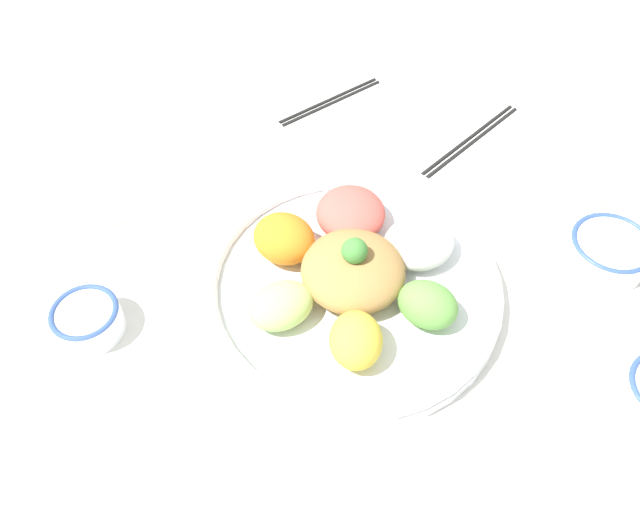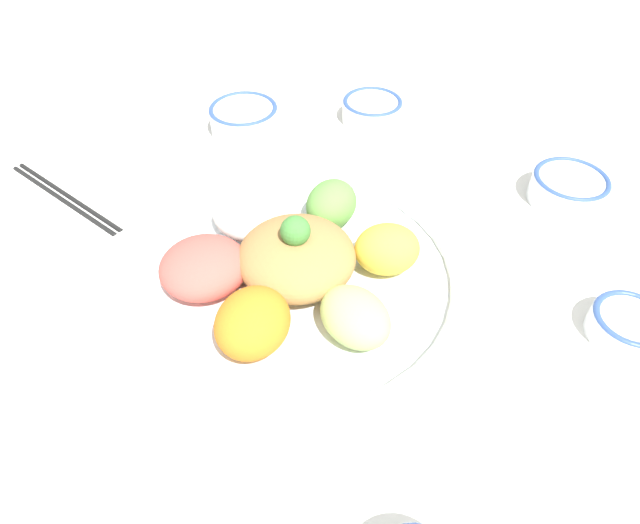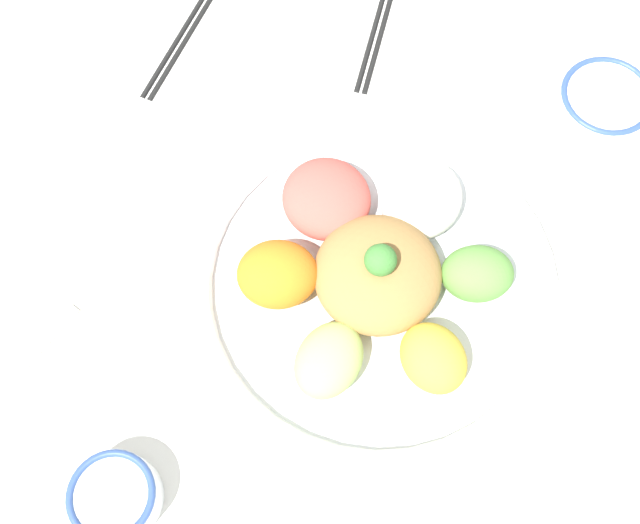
% 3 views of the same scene
% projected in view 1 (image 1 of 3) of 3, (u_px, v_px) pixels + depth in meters
% --- Properties ---
extents(ground_plane, '(2.40, 2.40, 0.00)m').
position_uv_depth(ground_plane, '(341.00, 310.00, 0.83)').
color(ground_plane, white).
extents(salad_platter, '(0.40, 0.40, 0.11)m').
position_uv_depth(salad_platter, '(352.00, 278.00, 0.82)').
color(salad_platter, white).
rests_on(salad_platter, ground_plane).
extents(rice_bowl_blue, '(0.09, 0.09, 0.04)m').
position_uv_depth(rice_bowl_blue, '(87.00, 319.00, 0.79)').
color(rice_bowl_blue, white).
rests_on(rice_bowl_blue, ground_plane).
extents(rice_bowl_plain, '(0.11, 0.11, 0.05)m').
position_uv_depth(rice_bowl_plain, '(609.00, 251.00, 0.86)').
color(rice_bowl_plain, white).
rests_on(rice_bowl_plain, ground_plane).
extents(chopsticks_pair_near, '(0.16, 0.16, 0.01)m').
position_uv_depth(chopsticks_pair_near, '(330.00, 100.00, 1.10)').
color(chopsticks_pair_near, black).
rests_on(chopsticks_pair_near, ground_plane).
extents(chopsticks_pair_far, '(0.15, 0.21, 0.01)m').
position_uv_depth(chopsticks_pair_far, '(471.00, 139.00, 1.04)').
color(chopsticks_pair_far, black).
rests_on(chopsticks_pair_far, ground_plane).
extents(serving_spoon_main, '(0.12, 0.09, 0.01)m').
position_uv_depth(serving_spoon_main, '(100.00, 226.00, 0.92)').
color(serving_spoon_main, beige).
rests_on(serving_spoon_main, ground_plane).
extents(serving_spoon_extra, '(0.10, 0.12, 0.01)m').
position_uv_depth(serving_spoon_extra, '(613.00, 189.00, 0.96)').
color(serving_spoon_extra, beige).
rests_on(serving_spoon_extra, ground_plane).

